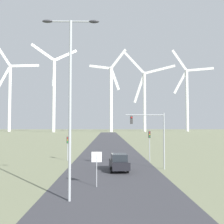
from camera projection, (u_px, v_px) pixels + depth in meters
road_surface at (110, 148)px, 56.35m from camera, size 10.00×240.00×0.01m
streetlamp at (70, 88)px, 17.09m from camera, size 3.77×0.32×11.82m
stop_sign_near at (97, 162)px, 20.69m from camera, size 0.81×0.07×2.74m
traffic_light_post_near_left at (68, 143)px, 35.91m from camera, size 0.28×0.34×3.27m
traffic_light_post_near_right at (150, 139)px, 34.78m from camera, size 0.28×0.34×4.07m
traffic_light_mast_overhead at (151, 129)px, 29.10m from camera, size 4.33×0.35×6.23m
car_approaching at (119, 162)px, 27.75m from camera, size 2.11×4.23×1.83m
wind_turbine_far_left at (10, 91)px, 200.98m from camera, size 34.03×4.16×69.07m
wind_turbine_left at (54, 88)px, 184.13m from camera, size 30.25×13.81×61.03m
wind_turbine_center at (111, 93)px, 188.30m from camera, size 27.24×8.94×59.43m
wind_turbine_right at (144, 94)px, 203.53m from camera, size 38.72×11.89×63.86m
wind_turbine_far_right at (187, 94)px, 205.05m from camera, size 30.26×9.66×65.38m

